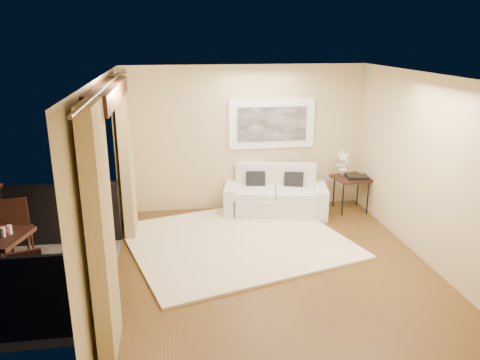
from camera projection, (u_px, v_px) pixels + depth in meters
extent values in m
plane|color=brown|center=(273.00, 266.00, 6.78)|extent=(5.00, 5.00, 0.00)
plane|color=white|center=(278.00, 76.00, 5.97)|extent=(5.00, 5.00, 0.00)
plane|color=#C5B384|center=(246.00, 138.00, 8.74)|extent=(4.50, 0.00, 4.50)
plane|color=#C5B384|center=(339.00, 261.00, 4.02)|extent=(4.50, 0.00, 4.50)
plane|color=#C5B384|center=(429.00, 170.00, 6.69)|extent=(0.00, 5.00, 5.00)
plane|color=#C5B384|center=(119.00, 151.00, 7.80)|extent=(0.00, 2.70, 2.70)
plane|color=#C5B384|center=(81.00, 246.00, 4.31)|extent=(0.00, 2.70, 2.70)
plane|color=#C5B384|center=(97.00, 91.00, 5.70)|extent=(0.00, 2.40, 2.40)
cube|color=black|center=(107.00, 93.00, 5.73)|extent=(0.28, 2.40, 0.22)
cube|color=#605B56|center=(46.00, 286.00, 6.35)|extent=(1.80, 2.60, 0.12)
cube|color=black|center=(62.00, 214.00, 7.38)|extent=(1.80, 0.06, 1.00)
cube|color=black|center=(11.00, 300.00, 4.99)|extent=(1.80, 0.06, 1.00)
cube|color=tan|center=(127.00, 157.00, 7.55)|extent=(0.16, 0.75, 2.62)
cube|color=tan|center=(101.00, 235.00, 4.62)|extent=(0.16, 0.75, 2.62)
cylinder|color=#4C473F|center=(108.00, 84.00, 5.70)|extent=(0.04, 4.80, 0.04)
cube|color=white|center=(272.00, 124.00, 8.69)|extent=(1.62, 0.05, 0.92)
cube|color=black|center=(272.00, 124.00, 8.66)|extent=(1.30, 0.02, 0.64)
cube|color=beige|center=(237.00, 241.00, 7.56)|extent=(3.96, 3.67, 0.04)
cube|color=silver|center=(275.00, 204.00, 8.70)|extent=(1.64, 1.09, 0.37)
cube|color=silver|center=(275.00, 182.00, 8.89)|extent=(1.52, 0.50, 0.73)
cube|color=silver|center=(231.00, 199.00, 8.71)|extent=(0.37, 0.83, 0.55)
cube|color=silver|center=(320.00, 201.00, 8.63)|extent=(0.37, 0.83, 0.55)
cube|color=silver|center=(256.00, 192.00, 8.62)|extent=(0.84, 0.84, 0.12)
cube|color=silver|center=(295.00, 192.00, 8.58)|extent=(0.84, 0.84, 0.12)
cube|color=black|center=(256.00, 181.00, 8.77)|extent=(0.37, 0.20, 0.36)
cube|color=black|center=(294.00, 181.00, 8.73)|extent=(0.39, 0.27, 0.36)
cube|color=black|center=(352.00, 178.00, 8.75)|extent=(0.72, 0.72, 0.04)
cylinder|color=black|center=(343.00, 200.00, 8.59)|extent=(0.03, 0.03, 0.61)
cylinder|color=black|center=(368.00, 198.00, 8.65)|extent=(0.03, 0.03, 0.61)
cylinder|color=black|center=(334.00, 191.00, 9.04)|extent=(0.03, 0.03, 0.61)
cylinder|color=black|center=(358.00, 190.00, 9.11)|extent=(0.03, 0.03, 0.61)
cube|color=black|center=(357.00, 177.00, 8.67)|extent=(0.41, 0.32, 0.05)
imported|color=white|center=(343.00, 163.00, 8.77)|extent=(0.26, 0.19, 0.48)
cylinder|color=black|center=(17.00, 277.00, 5.70)|extent=(0.04, 0.04, 0.76)
cylinder|color=black|center=(30.00, 256.00, 6.24)|extent=(0.04, 0.04, 0.76)
cube|color=black|center=(15.00, 233.00, 6.65)|extent=(0.55, 0.55, 0.06)
cube|color=black|center=(10.00, 221.00, 6.38)|extent=(0.47, 0.15, 0.61)
cylinder|color=black|center=(32.00, 243.00, 6.97)|extent=(0.03, 0.03, 0.48)
cylinder|color=black|center=(4.00, 247.00, 6.84)|extent=(0.03, 0.03, 0.48)
cylinder|color=black|center=(31.00, 254.00, 6.62)|extent=(0.03, 0.03, 0.48)
cylinder|color=black|center=(1.00, 258.00, 6.50)|extent=(0.03, 0.03, 0.48)
cube|color=black|center=(30.00, 294.00, 5.29)|extent=(0.47, 0.47, 0.04)
cube|color=black|center=(26.00, 270.00, 5.36)|extent=(0.37, 0.16, 0.49)
cylinder|color=black|center=(18.00, 321.00, 5.15)|extent=(0.03, 0.03, 0.38)
cylinder|color=black|center=(48.00, 314.00, 5.28)|extent=(0.03, 0.03, 0.38)
cylinder|color=black|center=(17.00, 307.00, 5.41)|extent=(0.03, 0.03, 0.38)
cylinder|color=black|center=(45.00, 301.00, 5.54)|extent=(0.03, 0.03, 0.38)
cylinder|color=red|center=(3.00, 230.00, 5.89)|extent=(0.06, 0.06, 0.07)
cylinder|color=silver|center=(3.00, 232.00, 5.75)|extent=(0.06, 0.06, 0.12)
cylinder|color=white|center=(10.00, 230.00, 5.83)|extent=(0.06, 0.06, 0.12)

